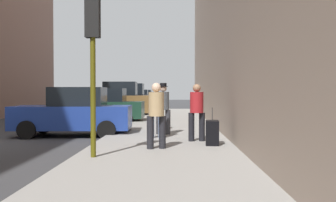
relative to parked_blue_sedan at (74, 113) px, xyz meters
name	(u,v)px	position (x,y,z in m)	size (l,w,h in m)	color
sidewalk	(164,141)	(3.35, -1.97, -0.77)	(4.00, 40.00, 0.15)	gray
parked_blue_sedan	(74,113)	(0.00, 0.00, 0.00)	(4.26, 2.18, 1.79)	navy
parked_dark_green_sedan	(103,107)	(0.00, 5.53, 0.00)	(4.21, 2.07, 1.79)	#193828
parked_bronze_suv	(118,101)	(0.00, 10.52, 0.18)	(4.63, 2.11, 2.25)	brown
parked_black_suv	(128,99)	(0.00, 15.78, 0.18)	(4.60, 2.07, 2.25)	black
parked_silver_sedan	(136,100)	(0.00, 21.54, 0.00)	(4.24, 2.13, 1.79)	#B7BABF
parked_red_hatchback	(141,99)	(0.00, 26.53, 0.00)	(4.22, 2.09, 1.79)	#B2191E
fire_hydrant	(139,113)	(1.80, 5.76, -0.35)	(0.42, 0.22, 0.70)	red
traffic_light	(93,42)	(1.85, -5.21, 1.91)	(0.32, 0.32, 3.60)	#514C0F
pedestrian_in_red_jacket	(197,109)	(4.36, -2.45, 0.26)	(0.52, 0.45, 1.71)	black
pedestrian_in_jeans	(156,108)	(3.11, -1.73, 0.26)	(0.52, 0.44, 1.71)	#728CB2
pedestrian_with_beanie	(163,106)	(3.30, -0.71, 0.29)	(0.51, 0.43, 1.78)	#333338
pedestrian_in_tan_coat	(156,112)	(3.22, -3.96, 0.26)	(0.53, 0.48, 1.71)	black
rolling_suitcase	(212,133)	(4.74, -3.24, -0.36)	(0.40, 0.58, 1.04)	black
duffel_bag	(166,125)	(3.33, 1.45, -0.56)	(0.32, 0.44, 0.28)	#472D19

